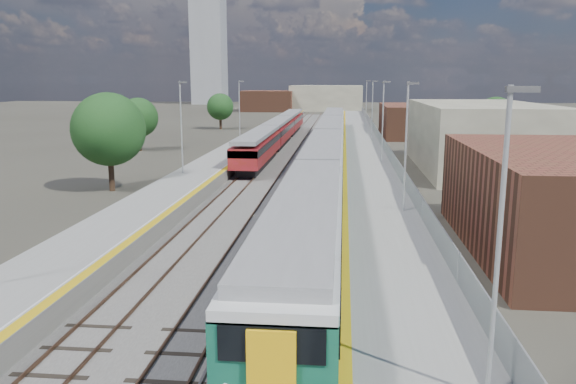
# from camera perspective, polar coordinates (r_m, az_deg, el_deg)

# --- Properties ---
(ground) EXTENTS (320.00, 320.00, 0.00)m
(ground) POSITION_cam_1_polar(r_m,az_deg,el_deg) (61.51, 2.80, 3.28)
(ground) COLOR #47443A
(ground) RESTS_ON ground
(ballast_bed) EXTENTS (10.50, 155.00, 0.06)m
(ballast_bed) POSITION_cam_1_polar(r_m,az_deg,el_deg) (64.13, 0.90, 3.65)
(ballast_bed) COLOR #565451
(ballast_bed) RESTS_ON ground
(tracks) EXTENTS (8.96, 160.00, 0.17)m
(tracks) POSITION_cam_1_polar(r_m,az_deg,el_deg) (65.73, 1.54, 3.90)
(tracks) COLOR #4C3323
(tracks) RESTS_ON ground
(platform_right) EXTENTS (4.70, 155.00, 8.52)m
(platform_right) POSITION_cam_1_polar(r_m,az_deg,el_deg) (63.88, 7.67, 3.98)
(platform_right) COLOR slate
(platform_right) RESTS_ON ground
(platform_left) EXTENTS (4.30, 155.00, 8.52)m
(platform_left) POSITION_cam_1_polar(r_m,az_deg,el_deg) (64.96, -5.10, 4.14)
(platform_left) COLOR slate
(platform_left) RESTS_ON ground
(buildings) EXTENTS (72.00, 185.50, 40.00)m
(buildings) POSITION_cam_1_polar(r_m,az_deg,el_deg) (150.93, -2.46, 12.13)
(buildings) COLOR brown
(buildings) RESTS_ON ground
(green_train) EXTENTS (3.03, 84.25, 3.33)m
(green_train) POSITION_cam_1_polar(r_m,az_deg,el_deg) (53.86, 4.03, 4.63)
(green_train) COLOR black
(green_train) RESTS_ON ground
(red_train) EXTENTS (2.65, 53.75, 3.34)m
(red_train) POSITION_cam_1_polar(r_m,az_deg,el_deg) (74.27, -0.96, 6.22)
(red_train) COLOR black
(red_train) RESTS_ON ground
(tree_a) EXTENTS (5.67, 5.67, 7.68)m
(tree_a) POSITION_cam_1_polar(r_m,az_deg,el_deg) (45.74, -17.76, 6.07)
(tree_a) COLOR #382619
(tree_a) RESTS_ON ground
(tree_b) EXTENTS (4.78, 4.78, 6.48)m
(tree_b) POSITION_cam_1_polar(r_m,az_deg,el_deg) (71.32, -14.96, 7.32)
(tree_b) COLOR #382619
(tree_b) RESTS_ON ground
(tree_c) EXTENTS (4.63, 4.63, 6.28)m
(tree_c) POSITION_cam_1_polar(r_m,az_deg,el_deg) (100.07, -6.90, 8.60)
(tree_c) COLOR #382619
(tree_c) RESTS_ON ground
(tree_d) EXTENTS (4.80, 4.80, 6.51)m
(tree_d) POSITION_cam_1_polar(r_m,az_deg,el_deg) (76.52, 20.32, 7.26)
(tree_d) COLOR #382619
(tree_d) RESTS_ON ground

